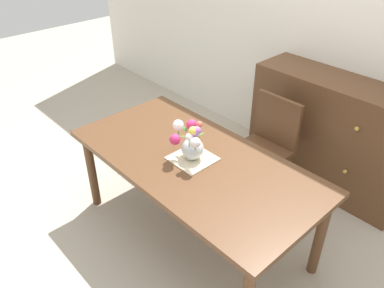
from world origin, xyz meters
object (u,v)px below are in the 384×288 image
Objects in this scene: dresser at (330,134)px; flower_vase at (190,142)px; chair_far at (267,143)px; dining_table at (194,168)px.

dresser is 1.44m from flower_vase.
chair_far is 0.64× the size of dresser.
dresser reaches higher than chair_far.
dresser is (0.30, 1.33, -0.14)m from dining_table.
dresser is 5.17× the size of flower_vase.
chair_far is at bearing 87.50° from dining_table.
dresser is at bearing 77.10° from dining_table.
flower_vase is at bearing -116.30° from dining_table.
flower_vase is (-0.05, -0.82, 0.34)m from chair_far.
chair_far is (0.03, 0.79, -0.12)m from dining_table.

